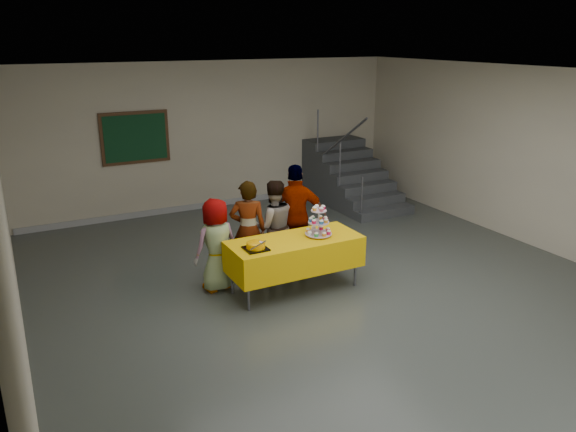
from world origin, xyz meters
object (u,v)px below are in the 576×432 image
schoolchild_a (216,245)px  staircase (347,178)px  schoolchild_d (296,217)px  noticeboard (135,138)px  schoolchild_c (273,226)px  bake_table (295,253)px  cupcake_stand (319,224)px  bear_cake (256,245)px  schoolchild_b (248,230)px

schoolchild_a → staircase: bearing=-155.5°
schoolchild_d → noticeboard: 4.01m
schoolchild_c → schoolchild_d: 0.40m
noticeboard → bake_table: bearing=-75.4°
schoolchild_a → noticeboard: bearing=-98.6°
cupcake_stand → schoolchild_d: size_ratio=0.27×
schoolchild_d → bear_cake: bearing=62.9°
bear_cake → cupcake_stand: bearing=4.3°
staircase → bake_table: bearing=-132.1°
schoolchild_b → noticeboard: 3.81m
bear_cake → noticeboard: (-0.50, 4.46, 0.77)m
staircase → noticeboard: noticeboard is taller
cupcake_stand → schoolchild_c: bearing=112.1°
schoolchild_b → bake_table: bearing=143.8°
schoolchild_b → staircase: bearing=-117.0°
bear_cake → schoolchild_b: (0.25, 0.82, -0.08)m
cupcake_stand → staircase: staircase is taller
cupcake_stand → staircase: (2.81, 3.55, -0.46)m
schoolchild_d → staircase: staircase is taller
bake_table → schoolchild_b: schoolchild_b is taller
noticeboard → schoolchild_d: bearing=-66.6°
bake_table → schoolchild_a: size_ratio=1.40×
cupcake_stand → schoolchild_a: schoolchild_a is taller
schoolchild_c → noticeboard: 3.88m
schoolchild_b → staircase: 4.55m
bake_table → staircase: size_ratio=0.78×
schoolchild_c → noticeboard: size_ratio=1.10×
schoolchild_a → schoolchild_b: (0.56, 0.18, 0.08)m
bake_table → schoolchild_d: (0.43, 0.75, 0.26)m
bake_table → bear_cake: size_ratio=5.25×
cupcake_stand → staircase: 4.55m
bake_table → schoolchild_d: schoolchild_d is taller
bake_table → schoolchild_b: size_ratio=1.26×
schoolchild_b → schoolchild_c: size_ratio=1.04×
staircase → schoolchild_a: bearing=-144.2°
schoolchild_a → cupcake_stand: bearing=145.7°
bake_table → staircase: bearing=47.9°
bake_table → staircase: 4.74m
schoolchild_b → noticeboard: size_ratio=1.15×
schoolchild_c → staircase: 4.18m
schoolchild_a → staircase: size_ratio=0.56×
bake_table → schoolchild_a: 1.10m
schoolchild_a → schoolchild_b: bearing=-173.6°
schoolchild_b → noticeboard: noticeboard is taller
bear_cake → schoolchild_c: (0.68, 0.87, -0.11)m
bake_table → schoolchild_c: 0.78m
bake_table → noticeboard: 4.62m
staircase → noticeboard: 4.53m
bake_table → schoolchild_b: (-0.39, 0.71, 0.19)m
bake_table → schoolchild_a: (-0.96, 0.53, 0.11)m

